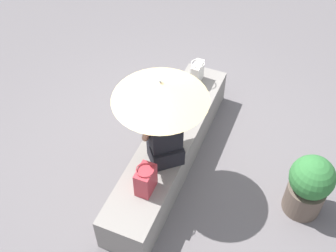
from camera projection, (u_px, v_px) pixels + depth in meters
ground_plane at (170, 161)px, 5.20m from camera, size 14.00×14.00×0.00m
stone_bench at (170, 149)px, 5.03m from camera, size 2.65×0.54×0.46m
person_seated at (166, 135)px, 4.36m from camera, size 0.46×0.49×0.90m
parasol at (160, 91)px, 3.99m from camera, size 0.95×0.95×1.08m
handbag_black at (177, 99)px, 5.06m from camera, size 0.21×0.16×0.32m
tote_bag_canvas at (197, 72)px, 5.41m from camera, size 0.23×0.17×0.30m
shoulder_bag_spare at (146, 180)px, 4.25m from camera, size 0.24×0.18×0.33m
planter_near at (309, 185)px, 4.46m from camera, size 0.47×0.47×0.79m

